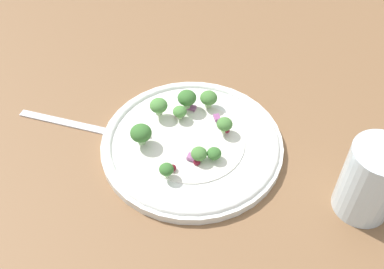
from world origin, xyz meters
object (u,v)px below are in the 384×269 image
(broccoli_floret_0, at_px, (214,154))
(fork, at_px, (84,126))
(broccoli_floret_2, at_px, (187,98))
(water_glass, at_px, (371,180))
(broccoli_floret_1, at_px, (159,106))
(plate, at_px, (192,143))

(broccoli_floret_0, height_order, fork, broccoli_floret_0)
(broccoli_floret_2, bearing_deg, water_glass, 15.89)
(broccoli_floret_0, height_order, broccoli_floret_2, broccoli_floret_2)
(broccoli_floret_2, relative_size, water_glass, 0.27)
(water_glass, bearing_deg, broccoli_floret_1, -157.12)
(broccoli_floret_0, relative_size, fork, 0.12)
(broccoli_floret_1, height_order, broccoli_floret_2, broccoli_floret_2)
(broccoli_floret_0, height_order, broccoli_floret_1, broccoli_floret_1)
(broccoli_floret_1, bearing_deg, broccoli_floret_0, 5.67)
(plate, relative_size, broccoli_floret_1, 9.80)
(plate, xyz_separation_m, fork, (-0.13, -0.10, -0.01))
(plate, xyz_separation_m, broccoli_floret_2, (-0.06, 0.03, 0.03))
(broccoli_floret_2, relative_size, fork, 0.17)
(fork, bearing_deg, plate, 38.37)
(fork, bearing_deg, broccoli_floret_2, 61.61)
(plate, xyz_separation_m, water_glass, (0.21, 0.11, 0.04))
(broccoli_floret_0, distance_m, water_glass, 0.20)
(broccoli_floret_1, height_order, water_glass, water_glass)
(broccoli_floret_0, xyz_separation_m, broccoli_floret_1, (-0.11, -0.01, 0.01))
(broccoli_floret_2, distance_m, fork, 0.16)
(plate, height_order, broccoli_floret_0, broccoli_floret_0)
(plate, height_order, fork, plate)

